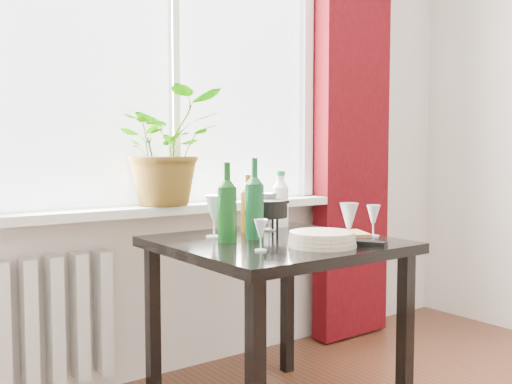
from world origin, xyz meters
TOP-DOWN VIEW (x-y plane):
  - window at (0.00, 2.22)m, footprint 1.72×0.08m
  - windowsill at (0.00, 2.15)m, footprint 1.72×0.20m
  - curtain at (1.12, 2.12)m, footprint 0.50×0.12m
  - radiator at (-0.75, 2.18)m, footprint 0.80×0.10m
  - table at (0.10, 1.55)m, footprint 0.85×0.85m
  - potted_plant at (-0.07, 2.14)m, footprint 0.52×0.46m
  - wine_bottle_left at (-0.09, 1.61)m, footprint 0.08×0.08m
  - wine_bottle_right at (0.05, 1.62)m, footprint 0.10×0.10m
  - bottle_amber at (0.14, 1.79)m, footprint 0.08×0.08m
  - cleaning_bottle at (0.37, 1.85)m, footprint 0.08×0.08m
  - wineglass_front_right at (0.23, 1.26)m, footprint 0.09×0.09m
  - wineglass_far_right at (0.48, 1.37)m, footprint 0.07×0.07m
  - wineglass_back_center at (0.25, 1.78)m, footprint 0.10×0.10m
  - wineglass_back_left at (-0.06, 1.75)m, footprint 0.08×0.08m
  - wineglass_front_left at (-0.11, 1.37)m, footprint 0.06×0.06m
  - plate_stack at (0.14, 1.31)m, footprint 0.34×0.34m
  - fondue_pot at (0.18, 1.72)m, footprint 0.24×0.22m
  - tv_remote at (0.28, 1.24)m, footprint 0.13×0.18m
  - cutting_board at (0.37, 1.48)m, footprint 0.31×0.26m

SIDE VIEW (x-z plane):
  - radiator at x=-0.75m, z-range 0.10..0.66m
  - table at x=0.10m, z-range 0.28..1.02m
  - cutting_board at x=0.37m, z-range 0.74..0.75m
  - tv_remote at x=0.28m, z-range 0.74..0.76m
  - plate_stack at x=0.14m, z-range 0.74..0.80m
  - wineglass_front_left at x=-0.11m, z-range 0.74..0.85m
  - wineglass_far_right at x=0.48m, z-range 0.74..0.88m
  - fondue_pot at x=0.18m, z-range 0.74..0.88m
  - wineglass_front_right at x=0.23m, z-range 0.74..0.91m
  - windowsill at x=0.00m, z-range 0.80..0.84m
  - wineglass_back_center at x=0.25m, z-range 0.74..0.91m
  - wineglass_back_left at x=-0.06m, z-range 0.74..0.92m
  - bottle_amber at x=0.14m, z-range 0.74..1.00m
  - cleaning_bottle at x=0.37m, z-range 0.74..1.00m
  - wine_bottle_left at x=-0.09m, z-range 0.74..1.06m
  - wine_bottle_right at x=0.05m, z-range 0.74..1.07m
  - potted_plant at x=-0.07m, z-range 0.84..1.38m
  - curtain at x=1.12m, z-range 0.01..2.58m
  - window at x=0.00m, z-range 0.79..2.41m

